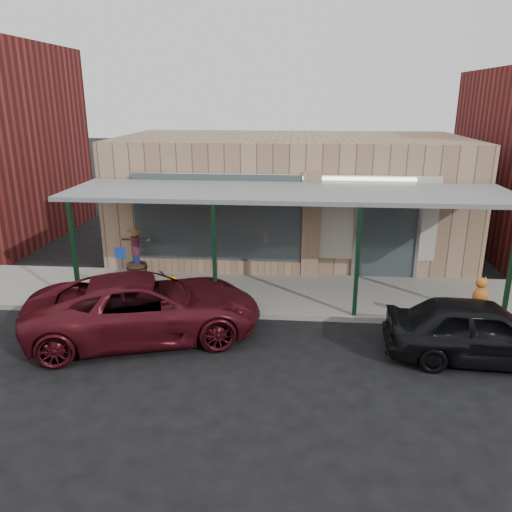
# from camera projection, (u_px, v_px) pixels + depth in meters

# --- Properties ---
(ground) EXTENTS (120.00, 120.00, 0.00)m
(ground) POSITION_uv_depth(u_px,v_px,m) (281.00, 359.00, 11.01)
(ground) COLOR black
(ground) RESTS_ON ground
(sidewalk) EXTENTS (40.00, 3.20, 0.15)m
(sidewalk) POSITION_uv_depth(u_px,v_px,m) (286.00, 294.00, 14.40)
(sidewalk) COLOR gray
(sidewalk) RESTS_ON ground
(storefront) EXTENTS (12.00, 6.25, 4.20)m
(storefront) POSITION_uv_depth(u_px,v_px,m) (290.00, 196.00, 18.12)
(storefront) COLOR tan
(storefront) RESTS_ON ground
(awning) EXTENTS (12.00, 3.00, 3.04)m
(awning) POSITION_uv_depth(u_px,v_px,m) (288.00, 194.00, 13.47)
(awning) COLOR slate
(awning) RESTS_ON ground
(block_buildings_near) EXTENTS (61.00, 8.00, 8.00)m
(block_buildings_near) POSITION_uv_depth(u_px,v_px,m) (346.00, 146.00, 18.43)
(block_buildings_near) COLOR maroon
(block_buildings_near) RESTS_ON ground
(barrel_scarecrow) EXTENTS (0.97, 0.73, 1.61)m
(barrel_scarecrow) POSITION_uv_depth(u_px,v_px,m) (136.00, 260.00, 15.48)
(barrel_scarecrow) COLOR #503220
(barrel_scarecrow) RESTS_ON sidewalk
(barrel_pumpkin) EXTENTS (0.64, 0.64, 0.69)m
(barrel_pumpkin) POSITION_uv_depth(u_px,v_px,m) (173.00, 290.00, 13.88)
(barrel_pumpkin) COLOR #503220
(barrel_pumpkin) RESTS_ON sidewalk
(handicap_sign) EXTENTS (0.31, 0.05, 1.49)m
(handicap_sign) POSITION_uv_depth(u_px,v_px,m) (121.00, 266.00, 13.59)
(handicap_sign) COLOR gray
(handicap_sign) RESTS_ON sidewalk
(parked_sedan) EXTENTS (4.16, 1.88, 1.65)m
(parked_sedan) POSITION_uv_depth(u_px,v_px,m) (481.00, 330.00, 10.78)
(parked_sedan) COLOR black
(parked_sedan) RESTS_ON ground
(car_maroon) EXTENTS (5.94, 4.00, 1.51)m
(car_maroon) POSITION_uv_depth(u_px,v_px,m) (146.00, 307.00, 11.83)
(car_maroon) COLOR #54101A
(car_maroon) RESTS_ON ground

